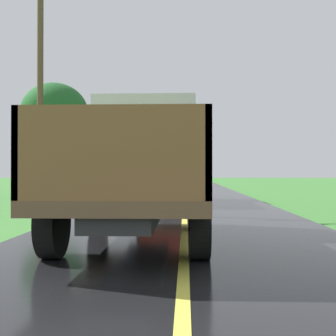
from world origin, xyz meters
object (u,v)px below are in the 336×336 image
banana_truck_near (142,163)px  utility_pole_roadside (40,81)px  roadside_tree_mid_right (55,113)px  banana_truck_far (173,168)px

banana_truck_near → utility_pole_roadside: size_ratio=0.73×
utility_pole_roadside → roadside_tree_mid_right: 9.68m
banana_truck_near → roadside_tree_mid_right: size_ratio=0.96×
banana_truck_far → roadside_tree_mid_right: (-6.44, 4.64, 2.95)m
banana_truck_near → roadside_tree_mid_right: 16.54m
banana_truck_far → roadside_tree_mid_right: roadside_tree_mid_right is taller
banana_truck_near → utility_pole_roadside: (-3.85, 5.68, 2.77)m
roadside_tree_mid_right → banana_truck_far: bearing=-35.8°
banana_truck_far → utility_pole_roadside: utility_pole_roadside is taller
utility_pole_roadside → banana_truck_far: bearing=48.8°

